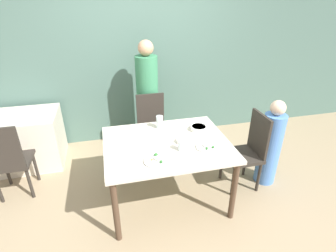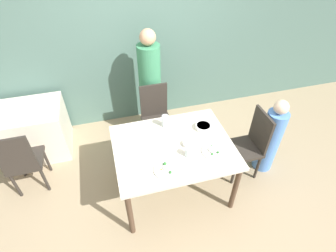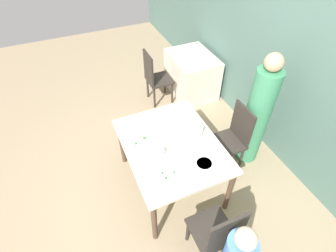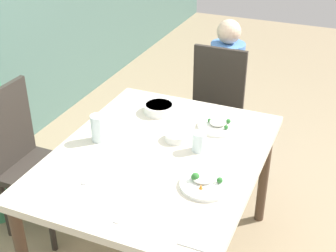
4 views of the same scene
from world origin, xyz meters
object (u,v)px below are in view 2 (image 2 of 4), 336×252
Objects in this scene: chair_adult_spot at (156,116)px; glass_water_tall at (188,152)px; chair_child_spot at (249,143)px; plate_rice_adult at (213,151)px; bowl_curry at (203,127)px; person_child at (270,139)px; person_adult at (150,89)px.

chair_adult_spot is 1.09m from glass_water_tall.
chair_child_spot reaches higher than plate_rice_adult.
bowl_curry is 0.39m from plate_rice_adult.
chair_adult_spot is at bearing 121.94° from bowl_curry.
chair_adult_spot is 1.54m from person_child.
person_adult is at bearing 90.00° from chair_adult_spot.
person_adult is (-0.00, 0.32, 0.25)m from chair_adult_spot.
glass_water_tall is at bearing -130.44° from bowl_curry.
plate_rice_adult is (0.38, -1.38, 0.01)m from person_adult.
bowl_curry is at bearing 49.56° from glass_water_tall.
bowl_curry reaches higher than plate_rice_adult.
chair_adult_spot reaches higher than plate_rice_adult.
person_child is 0.97m from plate_rice_adult.
glass_water_tall is at bearing -85.15° from person_adult.
person_child is 6.00× the size of bowl_curry.
glass_water_tall is (0.12, -1.36, 0.05)m from person_adult.
person_child is at bearing -41.86° from person_adult.
plate_rice_adult is at bearing -70.05° from chair_child_spot.
person_adult is 1.37m from glass_water_tall.
bowl_curry is at bearing -58.06° from chair_adult_spot.
bowl_curry is (-0.58, 0.16, 0.28)m from chair_child_spot.
plate_rice_adult is at bearing -70.11° from chair_adult_spot.
person_adult is 15.17× the size of glass_water_tall.
chair_child_spot is 0.96m from glass_water_tall.
glass_water_tall is at bearing -170.28° from person_child.
bowl_curry is (0.42, -0.68, 0.28)m from chair_adult_spot.
person_adult is 1.75m from person_child.
person_child reaches higher than chair_adult_spot.
chair_adult_spot is 0.41m from person_adult.
person_child is at bearing 90.00° from chair_child_spot.
person_child reaches higher than plate_rice_adult.
plate_rice_adult is 2.21× the size of glass_water_tall.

